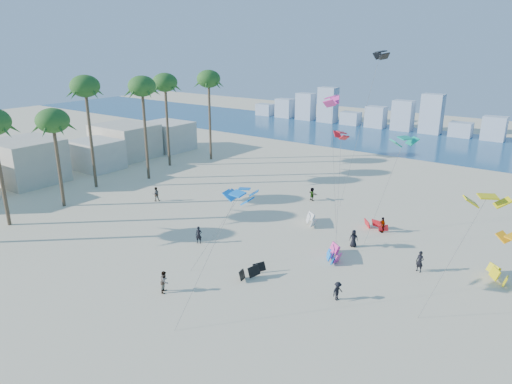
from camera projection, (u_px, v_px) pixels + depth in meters
The scene contains 10 objects.
ground at pixel (111, 287), 37.57m from camera, with size 220.00×220.00×0.00m, color beige.
ocean at pixel (408, 140), 92.86m from camera, with size 220.00×220.00×0.00m, color navy.
kitesurfer_near at pixel (199, 235), 45.50m from camera, with size 0.63×0.42×1.73m, color black.
kitesurfer_mid at pixel (165, 282), 36.65m from camera, with size 0.87×0.68×1.80m, color gray.
kitesurfers_far at pixel (302, 221), 48.92m from camera, with size 33.38×20.43×1.89m.
grounded_kites at pixel (349, 248), 43.63m from camera, with size 21.54×18.66×0.99m.
flying_kites at pixel (379, 133), 41.62m from camera, with size 25.26×34.50×18.57m.
palm_row at pixel (99, 101), 58.48m from camera, with size 8.30×44.80×14.98m.
beachfront_buildings at pixel (83, 152), 71.55m from camera, with size 11.50×43.00×6.00m.
distant_skyline at pixel (419, 118), 100.25m from camera, with size 85.00×3.00×8.40m.
Camera 1 is at (29.15, -19.92, 19.12)m, focal length 32.41 mm.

